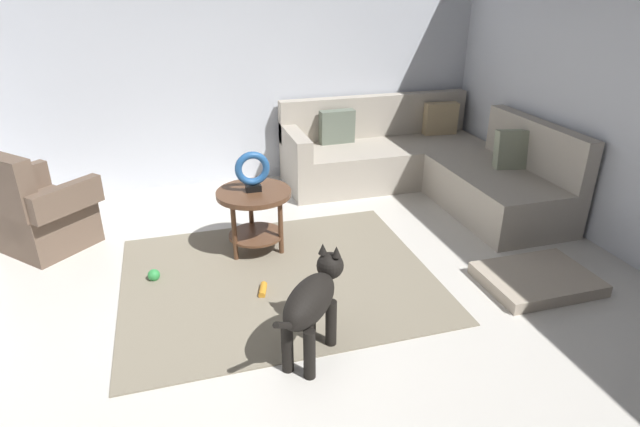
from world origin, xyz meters
name	(u,v)px	position (x,y,z in m)	size (l,w,h in m)	color
ground_plane	(279,344)	(0.00, 0.00, -0.05)	(6.00, 6.00, 0.10)	silver
wall_back	(213,56)	(0.00, 2.94, 1.35)	(6.00, 0.12, 2.70)	silver
area_rug	(279,278)	(0.15, 0.70, 0.01)	(2.30, 1.90, 0.01)	gray
sectional_couch	(423,165)	(1.99, 2.01, 0.29)	(2.20, 2.25, 0.88)	#B2A899
armchair	(39,213)	(-1.63, 1.73, 0.32)	(0.99, 0.99, 0.88)	brown
side_table	(254,205)	(0.07, 1.18, 0.42)	(0.60, 0.60, 0.54)	brown
torus_sculpture	(252,171)	(0.07, 1.18, 0.71)	(0.28, 0.08, 0.33)	black
dog_bed_mat	(537,279)	(1.98, 0.08, 0.04)	(0.80, 0.60, 0.09)	#B2A38E
dog	(313,301)	(0.17, -0.20, 0.38)	(0.59, 0.68, 0.63)	black
dog_toy_ball	(154,275)	(-0.76, 0.94, 0.05)	(0.09, 0.09, 0.09)	green
dog_toy_rope	(263,290)	(0.00, 0.54, 0.03)	(0.05, 0.05, 0.16)	orange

